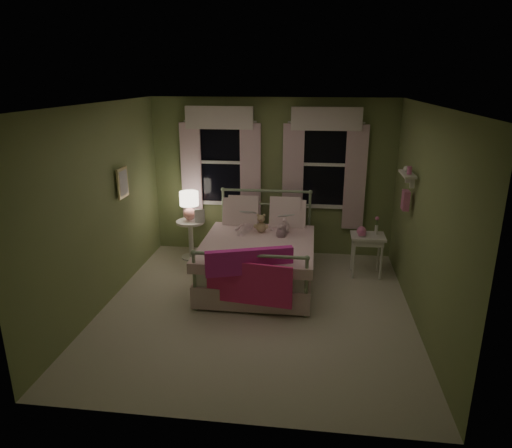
# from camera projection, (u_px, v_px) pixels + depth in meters

# --- Properties ---
(room_shell) EXTENTS (4.20, 4.20, 4.20)m
(room_shell) POSITION_uv_depth(u_px,v_px,m) (256.00, 214.00, 5.59)
(room_shell) COLOR beige
(room_shell) RESTS_ON ground
(bed) EXTENTS (1.58, 2.04, 1.18)m
(bed) POSITION_uv_depth(u_px,v_px,m) (259.00, 257.00, 6.70)
(bed) COLOR white
(bed) RESTS_ON ground
(pink_throw) EXTENTS (1.10, 0.44, 0.71)m
(pink_throw) POSITION_uv_depth(u_px,v_px,m) (249.00, 270.00, 5.66)
(pink_throw) COLOR #E42CA6
(pink_throw) RESTS_ON bed
(child_left) EXTENTS (0.29, 0.20, 0.78)m
(child_left) POSITION_uv_depth(u_px,v_px,m) (244.00, 210.00, 6.95)
(child_left) COLOR #F7D1DD
(child_left) RESTS_ON bed
(child_right) EXTENTS (0.37, 0.29, 0.74)m
(child_right) POSITION_uv_depth(u_px,v_px,m) (281.00, 213.00, 6.89)
(child_right) COLOR #F7D1DD
(child_right) RESTS_ON bed
(book_left) EXTENTS (0.21, 0.14, 0.26)m
(book_left) POSITION_uv_depth(u_px,v_px,m) (242.00, 215.00, 6.71)
(book_left) COLOR beige
(book_left) RESTS_ON child_left
(book_right) EXTENTS (0.22, 0.17, 0.26)m
(book_right) POSITION_uv_depth(u_px,v_px,m) (279.00, 219.00, 6.66)
(book_right) COLOR beige
(book_right) RESTS_ON child_right
(teddy_bear) EXTENTS (0.22, 0.17, 0.30)m
(teddy_bear) POSITION_uv_depth(u_px,v_px,m) (261.00, 225.00, 6.82)
(teddy_bear) COLOR tan
(teddy_bear) RESTS_ON bed
(nightstand_left) EXTENTS (0.46, 0.46, 0.65)m
(nightstand_left) POSITION_uv_depth(u_px,v_px,m) (191.00, 234.00, 7.54)
(nightstand_left) COLOR white
(nightstand_left) RESTS_ON ground
(table_lamp) EXTENTS (0.31, 0.31, 0.47)m
(table_lamp) POSITION_uv_depth(u_px,v_px,m) (189.00, 203.00, 7.38)
(table_lamp) COLOR #E18C85
(table_lamp) RESTS_ON nightstand_left
(book_nightstand) EXTENTS (0.20, 0.25, 0.02)m
(book_nightstand) POSITION_uv_depth(u_px,v_px,m) (195.00, 222.00, 7.38)
(book_nightstand) COLOR beige
(book_nightstand) RESTS_ON nightstand_left
(nightstand_right) EXTENTS (0.50, 0.40, 0.64)m
(nightstand_right) POSITION_uv_depth(u_px,v_px,m) (368.00, 241.00, 6.84)
(nightstand_right) COLOR white
(nightstand_right) RESTS_ON ground
(pink_toy) EXTENTS (0.14, 0.20, 0.14)m
(pink_toy) POSITION_uv_depth(u_px,v_px,m) (362.00, 231.00, 6.79)
(pink_toy) COLOR pink
(pink_toy) RESTS_ON nightstand_right
(bud_vase) EXTENTS (0.06, 0.06, 0.28)m
(bud_vase) POSITION_uv_depth(u_px,v_px,m) (377.00, 225.00, 6.79)
(bud_vase) COLOR white
(bud_vase) RESTS_ON nightstand_right
(window_left) EXTENTS (1.34, 0.13, 1.96)m
(window_left) POSITION_uv_depth(u_px,v_px,m) (220.00, 158.00, 7.51)
(window_left) COLOR black
(window_left) RESTS_ON room_shell
(window_right) EXTENTS (1.34, 0.13, 1.96)m
(window_right) POSITION_uv_depth(u_px,v_px,m) (325.00, 161.00, 7.31)
(window_right) COLOR black
(window_right) RESTS_ON room_shell
(wall_shelf) EXTENTS (0.15, 0.50, 0.60)m
(wall_shelf) POSITION_uv_depth(u_px,v_px,m) (407.00, 187.00, 5.96)
(wall_shelf) COLOR white
(wall_shelf) RESTS_ON room_shell
(framed_picture) EXTENTS (0.03, 0.32, 0.42)m
(framed_picture) POSITION_uv_depth(u_px,v_px,m) (123.00, 183.00, 6.33)
(framed_picture) COLOR beige
(framed_picture) RESTS_ON room_shell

